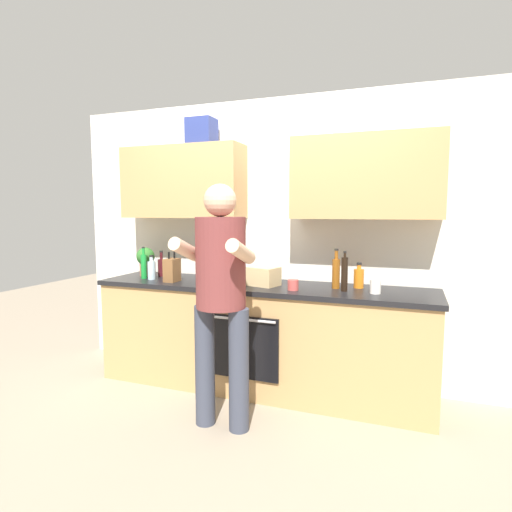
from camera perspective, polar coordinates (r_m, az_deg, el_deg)
ground_plane at (r=3.76m, az=0.56°, el=-17.53°), size 12.00×12.00×0.00m
back_wall_unit at (r=3.70m, az=2.03°, el=5.93°), size 4.00×0.38×2.50m
counter at (r=3.60m, az=0.56°, el=-10.95°), size 2.84×0.67×0.90m
person_standing at (r=2.85m, az=-4.86°, el=-4.21°), size 0.49×0.45×1.69m
bottle_wine at (r=4.03m, az=-12.79°, el=-1.42°), size 0.07×0.07×0.24m
bottle_soda at (r=3.93m, az=-15.08°, el=-1.28°), size 0.05×0.05×0.29m
bottle_syrup at (r=3.36m, az=10.88°, el=-2.22°), size 0.06×0.06×0.32m
bottle_soy at (r=3.25m, az=12.00°, el=-2.39°), size 0.05×0.05×0.31m
bottle_juice at (r=3.43m, az=13.87°, el=-2.91°), size 0.08×0.08×0.20m
bottle_water at (r=3.86m, az=-14.07°, el=-1.81°), size 0.07×0.07×0.22m
cup_ceramic at (r=3.26m, az=5.09°, el=-3.96°), size 0.08×0.08×0.08m
cup_coffee at (r=3.24m, az=15.99°, el=-4.02°), size 0.08×0.08×0.11m
mixing_bowl at (r=3.68m, az=-4.45°, el=-2.67°), size 0.21×0.21×0.10m
knife_block at (r=3.70m, az=-11.42°, el=-1.88°), size 0.10×0.14×0.26m
potted_herb at (r=4.08m, az=-14.85°, el=-0.47°), size 0.17×0.17×0.27m
grocery_bag_bread at (r=3.44m, az=1.00°, el=-2.79°), size 0.28×0.24×0.15m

